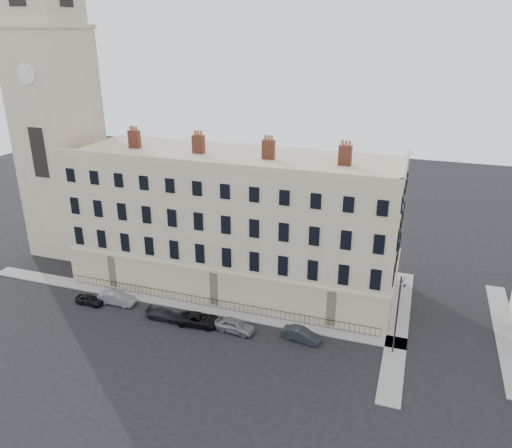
{
  "coord_description": "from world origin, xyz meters",
  "views": [
    {
      "loc": [
        13.22,
        -36.89,
        27.82
      ],
      "look_at": [
        -2.69,
        10.0,
        8.31
      ],
      "focal_mm": 35.0,
      "sensor_mm": 36.0,
      "label": 1
    }
  ],
  "objects_px": {
    "car_c": "(164,314)",
    "car_e": "(235,325)",
    "car_f": "(301,335)",
    "car_b": "(117,298)",
    "car_d": "(199,319)",
    "streetlamp": "(398,312)",
    "car_a": "(90,300)"
  },
  "relations": [
    {
      "from": "car_c",
      "to": "car_e",
      "type": "distance_m",
      "value": 7.72
    },
    {
      "from": "car_e",
      "to": "car_f",
      "type": "bearing_deg",
      "value": -78.4
    },
    {
      "from": "car_f",
      "to": "streetlamp",
      "type": "bearing_deg",
      "value": -76.62
    },
    {
      "from": "car_b",
      "to": "car_c",
      "type": "height_order",
      "value": "car_b"
    },
    {
      "from": "car_a",
      "to": "car_d",
      "type": "distance_m",
      "value": 12.86
    },
    {
      "from": "car_c",
      "to": "streetlamp",
      "type": "relative_size",
      "value": 0.46
    },
    {
      "from": "car_a",
      "to": "car_f",
      "type": "bearing_deg",
      "value": -86.83
    },
    {
      "from": "car_d",
      "to": "car_e",
      "type": "relative_size",
      "value": 1.1
    },
    {
      "from": "car_b",
      "to": "car_f",
      "type": "distance_m",
      "value": 20.48
    },
    {
      "from": "streetlamp",
      "to": "car_b",
      "type": "bearing_deg",
      "value": -164.88
    },
    {
      "from": "car_b",
      "to": "car_c",
      "type": "xyz_separation_m",
      "value": [
        6.25,
        -1.1,
        -0.15
      ]
    },
    {
      "from": "streetlamp",
      "to": "car_d",
      "type": "bearing_deg",
      "value": -161.6
    },
    {
      "from": "car_c",
      "to": "streetlamp",
      "type": "bearing_deg",
      "value": -86.99
    },
    {
      "from": "car_b",
      "to": "car_d",
      "type": "xyz_separation_m",
      "value": [
        10.13,
        -0.92,
        -0.06
      ]
    },
    {
      "from": "car_a",
      "to": "car_e",
      "type": "bearing_deg",
      "value": -88.27
    },
    {
      "from": "car_b",
      "to": "car_e",
      "type": "height_order",
      "value": "car_e"
    },
    {
      "from": "car_a",
      "to": "car_e",
      "type": "xyz_separation_m",
      "value": [
        16.7,
        0.16,
        0.14
      ]
    },
    {
      "from": "car_e",
      "to": "car_a",
      "type": "bearing_deg",
      "value": 96.46
    },
    {
      "from": "car_d",
      "to": "car_a",
      "type": "bearing_deg",
      "value": 85.49
    },
    {
      "from": "car_f",
      "to": "car_b",
      "type": "bearing_deg",
      "value": 98.19
    },
    {
      "from": "car_d",
      "to": "car_e",
      "type": "xyz_separation_m",
      "value": [
        3.83,
        0.05,
        0.07
      ]
    },
    {
      "from": "car_a",
      "to": "car_f",
      "type": "xyz_separation_m",
      "value": [
        23.21,
        0.81,
        0.07
      ]
    },
    {
      "from": "car_d",
      "to": "car_e",
      "type": "height_order",
      "value": "car_e"
    },
    {
      "from": "car_b",
      "to": "car_e",
      "type": "distance_m",
      "value": 13.99
    },
    {
      "from": "car_d",
      "to": "streetlamp",
      "type": "height_order",
      "value": "streetlamp"
    },
    {
      "from": "car_a",
      "to": "car_c",
      "type": "relative_size",
      "value": 0.87
    },
    {
      "from": "car_e",
      "to": "car_c",
      "type": "bearing_deg",
      "value": 97.56
    },
    {
      "from": "car_a",
      "to": "streetlamp",
      "type": "height_order",
      "value": "streetlamp"
    },
    {
      "from": "car_b",
      "to": "car_f",
      "type": "height_order",
      "value": "car_b"
    },
    {
      "from": "car_d",
      "to": "car_b",
      "type": "bearing_deg",
      "value": 79.78
    },
    {
      "from": "car_c",
      "to": "streetlamp",
      "type": "xyz_separation_m",
      "value": [
        22.7,
        1.54,
        3.83
      ]
    },
    {
      "from": "car_f",
      "to": "car_e",
      "type": "bearing_deg",
      "value": 104.51
    }
  ]
}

